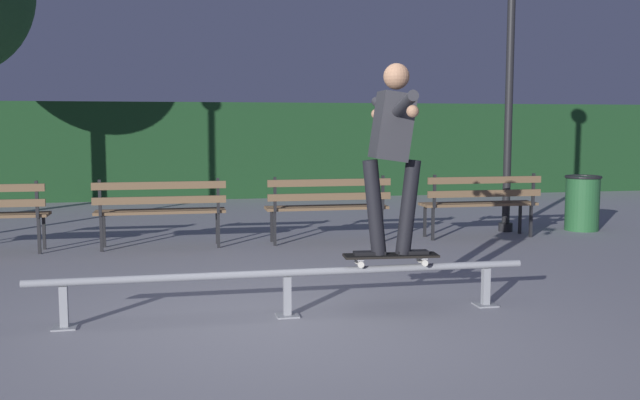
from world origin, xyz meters
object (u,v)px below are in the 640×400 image
grind_rail (287,280)px  skateboard (391,256)px  trash_can (582,202)px  lamp_post_right (510,57)px  park_bench_left_center (160,206)px  skateboarder (392,142)px  park_bench_rightmost (481,199)px  park_bench_right_center (328,202)px

grind_rail → skateboard: size_ratio=5.07×
trash_can → lamp_post_right: bearing=173.7°
park_bench_left_center → skateboard: bearing=-61.0°
skateboarder → park_bench_rightmost: 4.24m
skateboarder → park_bench_left_center: 4.03m
park_bench_rightmost → park_bench_left_center: bearing=180.0°
skateboarder → park_bench_rightmost: size_ratio=0.97×
skateboard → park_bench_left_center: bearing=119.0°
park_bench_right_center → skateboarder: bearing=-93.4°
park_bench_left_center → park_bench_right_center: (2.12, 0.00, 0.00)m
lamp_post_right → grind_rail: bearing=-134.1°
skateboarder → park_bench_right_center: bearing=86.6°
park_bench_left_center → park_bench_right_center: size_ratio=1.00×
trash_can → grind_rail: bearing=-142.4°
skateboard → trash_can: (4.09, 3.82, -0.05)m
park_bench_rightmost → skateboarder: bearing=-124.1°
skateboarder → lamp_post_right: (2.95, 3.94, 1.09)m
park_bench_right_center → lamp_post_right: bearing=10.4°
park_bench_right_center → trash_can: park_bench_right_center is taller
park_bench_right_center → park_bench_left_center: bearing=180.0°
skateboarder → grind_rail: bearing=180.0°
park_bench_right_center → lamp_post_right: size_ratio=0.41×
skateboarder → trash_can: bearing=43.1°
lamp_post_right → trash_can: 2.36m
grind_rail → skateboarder: size_ratio=2.58×
park_bench_left_center → grind_rail: bearing=-73.1°
skateboard → park_bench_left_center: (-1.91, 3.44, 0.08)m
grind_rail → skateboard: skateboard is taller
grind_rail → skateboarder: 1.40m
grind_rail → park_bench_rightmost: bearing=47.1°
lamp_post_right → trash_can: size_ratio=4.88×
skateboard → park_bench_rightmost: size_ratio=0.49×
grind_rail → park_bench_rightmost: (3.20, 3.44, 0.24)m
skateboard → trash_can: size_ratio=0.99×
grind_rail → park_bench_right_center: (1.08, 3.44, 0.24)m
park_bench_rightmost → trash_can: park_bench_rightmost is taller
park_bench_right_center → trash_can: (3.87, 0.38, -0.12)m
skateboard → park_bench_rightmost: (2.33, 3.44, 0.08)m
grind_rail → park_bench_right_center: 3.61m
grind_rail → park_bench_left_center: size_ratio=2.51×
grind_rail → lamp_post_right: (3.82, 3.94, 2.18)m
skateboard → lamp_post_right: lamp_post_right is taller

